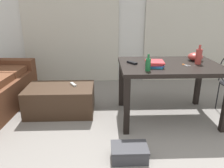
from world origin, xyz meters
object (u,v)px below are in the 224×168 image
scissors (185,65)px  book_stack (155,64)px  craft_table (169,71)px  shoebox (129,152)px  bottle_far (199,56)px  tv_remote_on_table (132,63)px  tv_remote_primary (73,84)px  coffee_table (61,99)px  bottle_near (148,64)px  bowl (195,57)px

scissors → book_stack: bearing=-171.4°
craft_table → shoebox: bearing=-124.6°
bottle_far → book_stack: bearing=-169.3°
scissors → shoebox: 1.32m
tv_remote_on_table → tv_remote_primary: size_ratio=1.03×
craft_table → bottle_far: bearing=-1.7°
coffee_table → bottle_near: (1.13, -0.51, 0.64)m
shoebox → bowl: bearing=46.5°
coffee_table → craft_table: craft_table is taller
shoebox → bottle_far: bearing=42.0°
bowl → scissors: bowl is taller
bottle_near → bowl: 0.89m
book_stack → scissors: book_stack is taller
bottle_near → scissors: 0.58m
bottle_near → shoebox: size_ratio=0.53×
bottle_near → tv_remote_primary: size_ratio=1.27×
bottle_near → bowl: (0.75, 0.49, -0.02)m
craft_table → shoebox: craft_table is taller
book_stack → scissors: 0.41m
coffee_table → bottle_near: 1.40m
craft_table → tv_remote_on_table: size_ratio=8.23×
bowl → tv_remote_on_table: bowl is taller
book_stack → shoebox: book_stack is taller
shoebox → bottle_near: bearing=65.6°
tv_remote_primary → coffee_table: bearing=171.0°
bottle_near → book_stack: 0.23m
bowl → bottle_far: bearing=-101.7°
craft_table → scissors: size_ratio=10.87×
craft_table → tv_remote_on_table: bearing=175.4°
coffee_table → tv_remote_on_table: tv_remote_on_table is taller
book_stack → shoebox: (-0.38, -0.76, -0.72)m
bottle_far → book_stack: bottle_far is taller
bottle_near → scissors: bottle_near is taller
book_stack → tv_remote_primary: (-1.07, 0.39, -0.39)m
scissors → tv_remote_primary: scissors is taller
coffee_table → tv_remote_primary: bearing=19.7°
bowl → tv_remote_on_table: (-0.88, -0.14, -0.04)m
bottle_far → scissors: (-0.18, -0.05, -0.10)m
bottle_far → shoebox: size_ratio=0.67×
craft_table → bottle_far: bottle_far is taller
craft_table → book_stack: 0.29m
tv_remote_on_table → bottle_far: bearing=-37.6°
tv_remote_on_table → scissors: size_ratio=1.32×
bottle_near → scissors: bearing=25.5°
tv_remote_primary → shoebox: 1.38m
bottle_near → bottle_far: 0.77m
book_stack → scissors: bearing=8.6°
coffee_table → book_stack: book_stack is taller
craft_table → bottle_near: 0.50m
book_stack → shoebox: bearing=-116.6°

